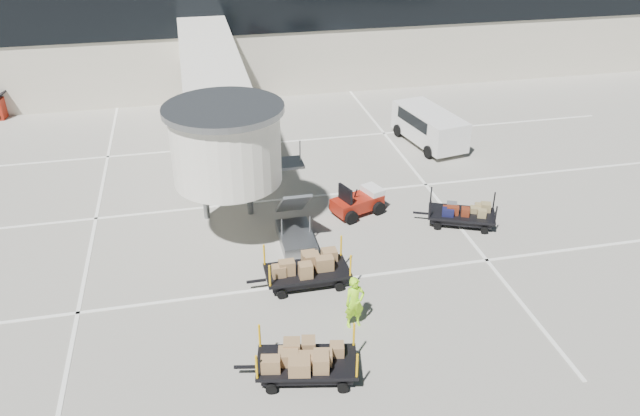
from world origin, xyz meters
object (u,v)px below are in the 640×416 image
Objects in this scene: baggage_tug at (358,202)px; suitcase_cart at (463,215)px; ground_worker at (355,302)px; minivan at (428,124)px; box_cart_far at (306,272)px; box_cart_near at (303,361)px.

suitcase_cart is (4.27, -2.04, -0.06)m from baggage_tug.
ground_worker is 0.37× the size of minivan.
ground_worker is (-6.55, -5.71, 0.49)m from suitcase_cart.
baggage_tug is at bearing 177.15° from suitcase_cart.
baggage_tug is at bearing 65.52° from ground_worker.
ground_worker is at bearing -130.12° from minivan.
box_cart_far is (-7.75, -3.01, 0.11)m from suitcase_cart.
box_cart_near is 0.73× the size of minivan.
box_cart_near is (-8.77, -7.78, 0.12)m from suitcase_cart.
baggage_tug reaches higher than box_cart_near.
baggage_tug is 4.73m from suitcase_cart.
ground_worker is at bearing 54.11° from box_cart_near.
minivan reaches higher than box_cart_far.
minivan is (1.80, 9.14, 0.66)m from suitcase_cart.
box_cart_near is 19.96m from minivan.
suitcase_cart is 0.92× the size of box_cart_far.
box_cart_near is at bearing -145.10° from ground_worker.
ground_worker is at bearing -116.27° from suitcase_cart.
minivan is (8.35, 14.86, 0.17)m from ground_worker.
suitcase_cart is 11.72m from box_cart_near.
box_cart_far is at bearing -145.24° from baggage_tug.
suitcase_cart is 8.31m from box_cart_far.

